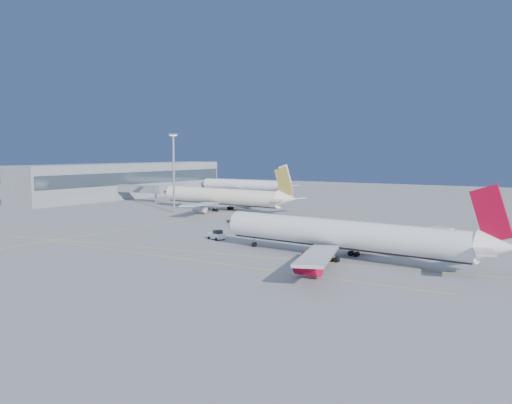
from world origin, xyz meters
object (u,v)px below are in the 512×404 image
airliner_etihad (224,197)px  airliner_third (245,185)px  airliner_virgin (346,235)px  light_mast (174,166)px  pushback_tug (217,235)px

airliner_etihad → airliner_third: 73.55m
airliner_virgin → light_mast: bearing=157.1°
airliner_virgin → light_mast: light_mast is taller
airliner_virgin → airliner_etihad: airliner_etihad is taller
airliner_virgin → light_mast: (-81.74, 45.94, 10.84)m
airliner_etihad → light_mast: bearing=-121.1°
airliner_etihad → airliner_third: bearing=124.0°
airliner_third → pushback_tug: 138.15m
light_mast → airliner_third: bearing=107.1°
airliner_virgin → airliner_third: size_ratio=1.13×
airliner_etihad → light_mast: size_ratio=2.32×
pushback_tug → light_mast: 63.07m
pushback_tug → airliner_third: bearing=138.6°
airliner_virgin → airliner_etihad: size_ratio=1.02×
airliner_virgin → airliner_etihad: bearing=146.5°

